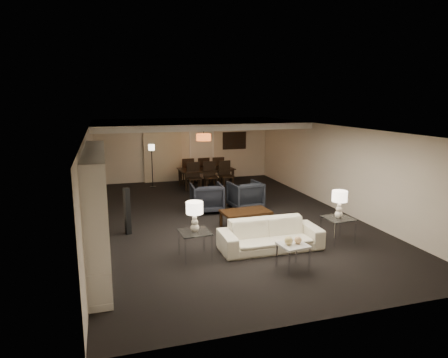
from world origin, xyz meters
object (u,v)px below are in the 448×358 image
side_table_left (195,245)px  table_lamp_left (195,217)px  side_table_right (338,230)px  television (100,205)px  sofa (270,235)px  table_lamp_right (339,204)px  floor_lamp (152,166)px  chair_nm (211,177)px  dining_table (206,178)px  chair_fm (202,170)px  floor_speaker (127,211)px  chair_nr (227,176)px  pendant_light (204,137)px  coffee_table (246,219)px  chair_nl (194,178)px  armchair_right (245,195)px  armchair_left (207,198)px  chair_fl (187,171)px  chair_fr (217,170)px  vase_amber (96,193)px  marble_table (293,257)px  vase_blue (97,226)px

side_table_left → table_lamp_left: 0.61m
side_table_right → television: television is taller
sofa → table_lamp_right: (1.70, 0.00, 0.57)m
floor_lamp → chair_nm: bearing=-32.5°
dining_table → chair_fm: 0.67m
table_lamp_left → sofa: bearing=0.0°
floor_speaker → dining_table: bearing=33.6°
floor_speaker → chair_nr: 5.43m
television → floor_speaker: television is taller
pendant_light → coffee_table: size_ratio=0.42×
chair_nl → chair_nm: 0.60m
armchair_right → sofa: bearing=73.8°
sofa → floor_lamp: floor_lamp is taller
armchair_left → table_lamp_right: (2.30, -3.30, 0.48)m
table_lamp_right → chair_nl: (-2.09, 5.87, -0.37)m
coffee_table → chair_fl: 5.60m
chair_fr → floor_lamp: bearing=1.7°
dining_table → chair_nm: chair_nm is taller
vase_amber → chair_fr: (4.40, 7.69, -1.12)m
pendant_light → floor_lamp: pendant_light is taller
armchair_left → chair_nr: size_ratio=0.88×
television → chair_nr: (4.37, 5.01, -0.54)m
side_table_right → chair_nl: 6.24m
sofa → television: size_ratio=2.04×
armchair_right → floor_speaker: floor_speaker is taller
armchair_right → marble_table: armchair_right is taller
armchair_right → side_table_left: size_ratio=1.49×
side_table_left → floor_lamp: 7.12m
coffee_table → table_lamp_left: size_ratio=1.94×
armchair_left → marble_table: 4.44m
side_table_right → marble_table: 2.03m
marble_table → chair_nr: size_ratio=0.49×
side_table_left → vase_amber: (-1.89, -0.52, 1.35)m
side_table_left → chair_fm: 7.43m
chair_fm → floor_lamp: size_ratio=0.65×
armchair_left → vase_amber: (-2.99, -3.82, 1.22)m
chair_nl → chair_fl: (0.00, 1.30, 0.00)m
armchair_right → chair_nm: bearing=-87.3°
chair_nl → armchair_right: bearing=-67.0°
marble_table → chair_fm: 8.28m
side_table_right → chair_nr: size_ratio=0.59×
dining_table → chair_fm: bearing=86.1°
chair_nl → floor_lamp: (-1.33, 1.23, 0.28)m
chair_fr → armchair_left: bearing=70.1°
vase_amber → dining_table: vase_amber is taller
vase_blue → chair_fl: size_ratio=0.18×
dining_table → chair_fl: size_ratio=1.92×
pendant_light → side_table_left: pendant_light is taller
pendant_light → chair_fl: (-0.41, 1.07, -1.40)m
coffee_table → chair_fr: size_ratio=1.18×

